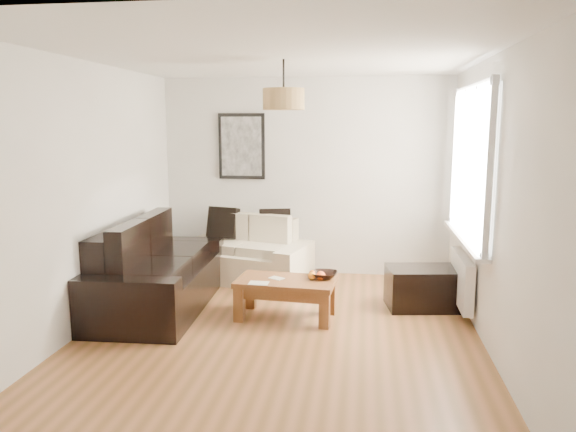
# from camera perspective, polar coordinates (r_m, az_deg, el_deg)

# --- Properties ---
(floor) EXTENTS (4.50, 4.50, 0.00)m
(floor) POSITION_cam_1_polar(r_m,az_deg,el_deg) (5.42, -0.90, -12.09)
(floor) COLOR brown
(floor) RESTS_ON ground
(ceiling) EXTENTS (3.80, 4.50, 0.00)m
(ceiling) POSITION_cam_1_polar(r_m,az_deg,el_deg) (5.07, -0.98, 16.38)
(ceiling) COLOR white
(ceiling) RESTS_ON floor
(wall_back) EXTENTS (3.80, 0.04, 2.60)m
(wall_back) POSITION_cam_1_polar(r_m,az_deg,el_deg) (7.30, 1.81, 4.08)
(wall_back) COLOR silver
(wall_back) RESTS_ON floor
(wall_front) EXTENTS (3.80, 0.04, 2.60)m
(wall_front) POSITION_cam_1_polar(r_m,az_deg,el_deg) (2.92, -7.83, -4.41)
(wall_front) COLOR silver
(wall_front) RESTS_ON floor
(wall_left) EXTENTS (0.04, 4.50, 2.60)m
(wall_left) POSITION_cam_1_polar(r_m,az_deg,el_deg) (5.69, -20.21, 1.93)
(wall_left) COLOR silver
(wall_left) RESTS_ON floor
(wall_right) EXTENTS (0.04, 4.50, 2.60)m
(wall_right) POSITION_cam_1_polar(r_m,az_deg,el_deg) (5.14, 20.47, 1.15)
(wall_right) COLOR silver
(wall_right) RESTS_ON floor
(window_bay) EXTENTS (0.14, 1.90, 1.60)m
(window_bay) POSITION_cam_1_polar(r_m,az_deg,el_deg) (5.88, 18.61, 5.19)
(window_bay) COLOR white
(window_bay) RESTS_ON wall_right
(radiator) EXTENTS (0.10, 0.90, 0.52)m
(radiator) POSITION_cam_1_polar(r_m,az_deg,el_deg) (6.08, 17.62, -6.32)
(radiator) COLOR white
(radiator) RESTS_ON wall_right
(poster) EXTENTS (0.62, 0.04, 0.87)m
(poster) POSITION_cam_1_polar(r_m,az_deg,el_deg) (7.38, -4.83, 7.23)
(poster) COLOR black
(poster) RESTS_ON wall_back
(pendant_shade) EXTENTS (0.40, 0.40, 0.20)m
(pendant_shade) POSITION_cam_1_polar(r_m,az_deg,el_deg) (5.33, -0.46, 12.06)
(pendant_shade) COLOR tan
(pendant_shade) RESTS_ON ceiling
(loveseat_cream) EXTENTS (1.73, 1.22, 0.78)m
(loveseat_cream) POSITION_cam_1_polar(r_m,az_deg,el_deg) (7.10, -4.34, -3.55)
(loveseat_cream) COLOR beige
(loveseat_cream) RESTS_ON floor
(sofa_leather) EXTENTS (1.08, 2.10, 0.89)m
(sofa_leather) POSITION_cam_1_polar(r_m,az_deg,el_deg) (6.19, -13.30, -5.23)
(sofa_leather) COLOR black
(sofa_leather) RESTS_ON floor
(coffee_table) EXTENTS (1.05, 0.63, 0.41)m
(coffee_table) POSITION_cam_1_polar(r_m,az_deg,el_deg) (5.76, -0.23, -8.57)
(coffee_table) COLOR brown
(coffee_table) RESTS_ON floor
(ottoman) EXTENTS (0.85, 0.61, 0.45)m
(ottoman) POSITION_cam_1_polar(r_m,az_deg,el_deg) (6.23, 13.91, -7.26)
(ottoman) COLOR black
(ottoman) RESTS_ON floor
(cushion_left) EXTENTS (0.43, 0.22, 0.41)m
(cushion_left) POSITION_cam_1_polar(r_m,az_deg,el_deg) (7.30, -6.77, -0.70)
(cushion_left) COLOR black
(cushion_left) RESTS_ON loveseat_cream
(cushion_right) EXTENTS (0.42, 0.22, 0.40)m
(cushion_right) POSITION_cam_1_polar(r_m,az_deg,el_deg) (7.15, -1.36, -0.87)
(cushion_right) COLOR black
(cushion_right) RESTS_ON loveseat_cream
(fruit_bowl) EXTENTS (0.28, 0.28, 0.07)m
(fruit_bowl) POSITION_cam_1_polar(r_m,az_deg,el_deg) (5.75, 3.80, -6.13)
(fruit_bowl) COLOR black
(fruit_bowl) RESTS_ON coffee_table
(orange_a) EXTENTS (0.08, 0.08, 0.08)m
(orange_a) POSITION_cam_1_polar(r_m,az_deg,el_deg) (5.68, 2.49, -6.23)
(orange_a) COLOR orange
(orange_a) RESTS_ON fruit_bowl
(orange_b) EXTENTS (0.11, 0.11, 0.09)m
(orange_b) POSITION_cam_1_polar(r_m,az_deg,el_deg) (5.69, 3.44, -6.22)
(orange_b) COLOR #EE4A14
(orange_b) RESTS_ON fruit_bowl
(orange_c) EXTENTS (0.07, 0.07, 0.06)m
(orange_c) POSITION_cam_1_polar(r_m,az_deg,el_deg) (5.78, 2.53, -5.96)
(orange_c) COLOR #DE5512
(orange_c) RESTS_ON fruit_bowl
(papers) EXTENTS (0.20, 0.14, 0.01)m
(papers) POSITION_cam_1_polar(r_m,az_deg,el_deg) (5.57, -3.06, -6.97)
(papers) COLOR beige
(papers) RESTS_ON coffee_table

